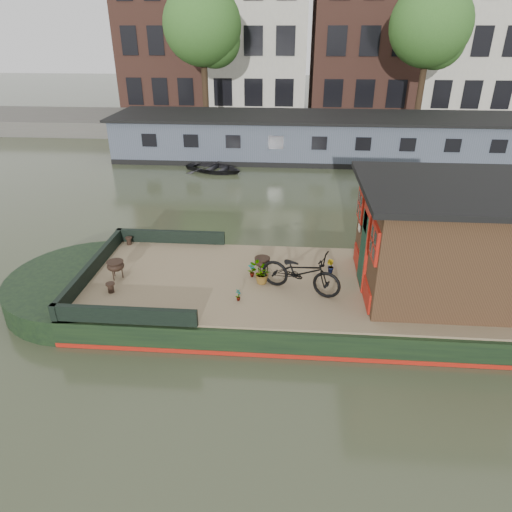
# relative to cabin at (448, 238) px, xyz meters

# --- Properties ---
(ground) EXTENTS (120.00, 120.00, 0.00)m
(ground) POSITION_rel_cabin_xyz_m (-2.19, 0.00, -1.88)
(ground) COLOR #363E27
(ground) RESTS_ON ground
(houseboat_hull) EXTENTS (14.01, 4.02, 0.60)m
(houseboat_hull) POSITION_rel_cabin_xyz_m (-3.52, 0.00, -1.60)
(houseboat_hull) COLOR black
(houseboat_hull) RESTS_ON ground
(houseboat_deck) EXTENTS (11.80, 3.80, 0.05)m
(houseboat_deck) POSITION_rel_cabin_xyz_m (-2.19, 0.00, -1.25)
(houseboat_deck) COLOR #79644A
(houseboat_deck) RESTS_ON houseboat_hull
(bow_bulwark) EXTENTS (3.00, 4.00, 0.35)m
(bow_bulwark) POSITION_rel_cabin_xyz_m (-7.25, 0.00, -1.05)
(bow_bulwark) COLOR black
(bow_bulwark) RESTS_ON houseboat_deck
(cabin) EXTENTS (4.00, 3.50, 2.42)m
(cabin) POSITION_rel_cabin_xyz_m (0.00, 0.00, 0.00)
(cabin) COLOR black
(cabin) RESTS_ON houseboat_deck
(bicycle) EXTENTS (1.95, 1.25, 0.97)m
(bicycle) POSITION_rel_cabin_xyz_m (-3.15, -0.41, -0.74)
(bicycle) COLOR black
(bicycle) RESTS_ON houseboat_deck
(potted_plant_a) EXTENTS (0.23, 0.21, 0.35)m
(potted_plant_a) POSITION_rel_cabin_xyz_m (-4.29, 0.16, -1.05)
(potted_plant_a) COLOR brown
(potted_plant_a) RESTS_ON houseboat_deck
(potted_plant_b) EXTENTS (0.22, 0.23, 0.33)m
(potted_plant_b) POSITION_rel_cabin_xyz_m (-2.42, 0.53, -1.06)
(potted_plant_b) COLOR brown
(potted_plant_b) RESTS_ON houseboat_deck
(potted_plant_c) EXTENTS (0.62, 0.61, 0.52)m
(potted_plant_c) POSITION_rel_cabin_xyz_m (-4.04, -0.14, -0.97)
(potted_plant_c) COLOR maroon
(potted_plant_c) RESTS_ON houseboat_deck
(potted_plant_e) EXTENTS (0.14, 0.17, 0.28)m
(potted_plant_e) POSITION_rel_cabin_xyz_m (-4.49, -0.93, -1.09)
(potted_plant_e) COLOR maroon
(potted_plant_e) RESTS_ON houseboat_deck
(brazier_front) EXTENTS (0.43, 0.43, 0.43)m
(brazier_front) POSITION_rel_cabin_xyz_m (-4.05, 0.33, -1.01)
(brazier_front) COLOR black
(brazier_front) RESTS_ON houseboat_deck
(brazier_rear) EXTENTS (0.48, 0.48, 0.44)m
(brazier_rear) POSITION_rel_cabin_xyz_m (-7.46, -0.16, -1.01)
(brazier_rear) COLOR black
(brazier_rear) RESTS_ON houseboat_deck
(bollard_port) EXTENTS (0.18, 0.18, 0.21)m
(bollard_port) POSITION_rel_cabin_xyz_m (-7.79, 1.70, -1.12)
(bollard_port) COLOR black
(bollard_port) RESTS_ON houseboat_deck
(bollard_stbd) EXTENTS (0.20, 0.20, 0.23)m
(bollard_stbd) POSITION_rel_cabin_xyz_m (-7.37, -0.79, -1.11)
(bollard_stbd) COLOR black
(bollard_stbd) RESTS_ON houseboat_deck
(dinghy) EXTENTS (3.25, 2.82, 0.56)m
(dinghy) POSITION_rel_cabin_xyz_m (-6.99, 11.17, -1.60)
(dinghy) COLOR black
(dinghy) RESTS_ON ground
(far_houseboat) EXTENTS (20.40, 4.40, 2.11)m
(far_houseboat) POSITION_rel_cabin_xyz_m (-2.19, 14.00, -0.91)
(far_houseboat) COLOR #434859
(far_houseboat) RESTS_ON ground
(quay) EXTENTS (60.00, 6.00, 0.90)m
(quay) POSITION_rel_cabin_xyz_m (-2.19, 20.50, -1.43)
(quay) COLOR #47443F
(quay) RESTS_ON ground
(tree_left) EXTENTS (4.40, 4.40, 7.40)m
(tree_left) POSITION_rel_cabin_xyz_m (-8.54, 19.07, 4.02)
(tree_left) COLOR #332316
(tree_left) RESTS_ON quay
(tree_right) EXTENTS (4.40, 4.40, 7.40)m
(tree_right) POSITION_rel_cabin_xyz_m (3.96, 19.07, 4.02)
(tree_right) COLOR #332316
(tree_right) RESTS_ON quay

